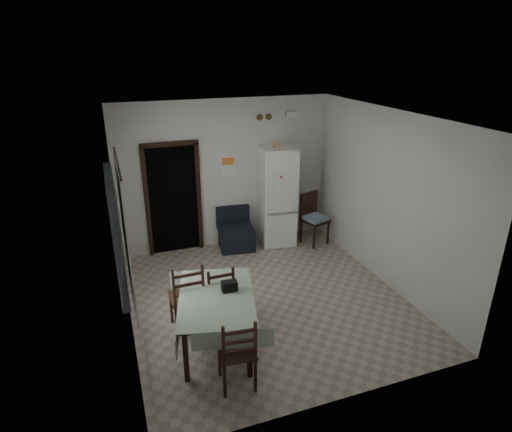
{
  "coord_description": "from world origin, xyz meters",
  "views": [
    {
      "loc": [
        -2.15,
        -5.48,
        3.83
      ],
      "look_at": [
        0.0,
        0.5,
        1.25
      ],
      "focal_mm": 30.0,
      "sensor_mm": 36.0,
      "label": 1
    }
  ],
  "objects": [
    {
      "name": "calendar_image",
      "position": [
        0.05,
        2.23,
        1.72
      ],
      "size": [
        0.24,
        0.01,
        0.14
      ],
      "primitive_type": "cube",
      "color": "orange",
      "rests_on": "ground"
    },
    {
      "name": "ground",
      "position": [
        0.0,
        0.0,
        0.0
      ],
      "size": [
        4.5,
        4.5,
        0.0
      ],
      "primitive_type": "plane",
      "color": "#A59887",
      "rests_on": "ground"
    },
    {
      "name": "dining_chair_far_left",
      "position": [
        -1.33,
        -0.32,
        0.54
      ],
      "size": [
        0.47,
        0.47,
        1.08
      ],
      "primitive_type": null,
      "rotation": [
        0.0,
        0.0,
        3.16
      ],
      "color": "black",
      "rests_on": "ground"
    },
    {
      "name": "dining_table",
      "position": [
        -1.03,
        -0.83,
        0.38
      ],
      "size": [
        1.29,
        1.66,
        0.77
      ],
      "primitive_type": null,
      "rotation": [
        0.0,
        0.0,
        -0.24
      ],
      "color": "#99AD94",
      "rests_on": "ground"
    },
    {
      "name": "black_bag",
      "position": [
        -0.82,
        -0.74,
        0.83
      ],
      "size": [
        0.21,
        0.13,
        0.14
      ],
      "primitive_type": "cube",
      "rotation": [
        0.0,
        0.0,
        -0.03
      ],
      "color": "black",
      "rests_on": "dining_table"
    },
    {
      "name": "navy_seat",
      "position": [
        0.1,
        1.93,
        0.41
      ],
      "size": [
        0.75,
        0.73,
        0.81
      ],
      "primitive_type": null,
      "rotation": [
        0.0,
        0.0,
        -0.13
      ],
      "color": "black",
      "rests_on": "ground"
    },
    {
      "name": "wall_left",
      "position": [
        -2.1,
        0.0,
        1.45
      ],
      "size": [
        0.02,
        4.5,
        2.9
      ],
      "primitive_type": null,
      "color": "silver",
      "rests_on": "ground"
    },
    {
      "name": "vent_right",
      "position": [
        0.88,
        2.23,
        2.52
      ],
      "size": [
        0.12,
        0.03,
        0.12
      ],
      "primitive_type": "cylinder",
      "rotation": [
        1.57,
        0.0,
        0.0
      ],
      "color": "brown",
      "rests_on": "ground"
    },
    {
      "name": "wall_right",
      "position": [
        2.1,
        0.0,
        1.45
      ],
      "size": [
        0.02,
        4.5,
        2.9
      ],
      "primitive_type": null,
      "color": "silver",
      "rests_on": "ground"
    },
    {
      "name": "ceiling",
      "position": [
        0.0,
        0.0,
        2.9
      ],
      "size": [
        4.2,
        4.5,
        0.02
      ],
      "primitive_type": null,
      "color": "white",
      "rests_on": "ground"
    },
    {
      "name": "corner_chair",
      "position": [
        1.67,
        1.62,
        0.52
      ],
      "size": [
        0.56,
        0.56,
        1.05
      ],
      "primitive_type": null,
      "rotation": [
        0.0,
        0.0,
        0.29
      ],
      "color": "black",
      "rests_on": "ground"
    },
    {
      "name": "tan_cone",
      "position": [
        0.93,
        1.9,
        2.07
      ],
      "size": [
        0.2,
        0.2,
        0.16
      ],
      "primitive_type": "cone",
      "rotation": [
        0.0,
        0.0,
        -0.01
      ],
      "color": "tan",
      "rests_on": "fridge"
    },
    {
      "name": "window_recess",
      "position": [
        -2.15,
        -0.2,
        1.55
      ],
      "size": [
        0.1,
        1.2,
        1.6
      ],
      "primitive_type": "cube",
      "color": "silver",
      "rests_on": "ground"
    },
    {
      "name": "dining_chair_far_right",
      "position": [
        -0.87,
        -0.32,
        0.48
      ],
      "size": [
        0.41,
        0.41,
        0.95
      ],
      "primitive_type": null,
      "rotation": [
        0.0,
        0.0,
        3.16
      ],
      "color": "black",
      "rests_on": "ground"
    },
    {
      "name": "fridge",
      "position": [
        0.95,
        1.93,
        1.0
      ],
      "size": [
        0.71,
        0.71,
        1.99
      ],
      "primitive_type": null,
      "rotation": [
        0.0,
        0.0,
        -0.11
      ],
      "color": "white",
      "rests_on": "ground"
    },
    {
      "name": "curtain_rod",
      "position": [
        -2.03,
        -0.2,
        2.5
      ],
      "size": [
        0.02,
        1.6,
        0.02
      ],
      "primitive_type": "cylinder",
      "rotation": [
        1.57,
        0.0,
        0.0
      ],
      "color": "black",
      "rests_on": "ground"
    },
    {
      "name": "wall_back",
      "position": [
        0.0,
        2.25,
        1.45
      ],
      "size": [
        4.2,
        0.02,
        2.9
      ],
      "primitive_type": null,
      "color": "silver",
      "rests_on": "ground"
    },
    {
      "name": "emergency_light",
      "position": [
        1.35,
        2.21,
        2.55
      ],
      "size": [
        0.25,
        0.07,
        0.09
      ],
      "primitive_type": "cube",
      "color": "white",
      "rests_on": "ground"
    },
    {
      "name": "vent_left",
      "position": [
        0.7,
        2.23,
        2.52
      ],
      "size": [
        0.12,
        0.03,
        0.12
      ],
      "primitive_type": "cylinder",
      "rotation": [
        1.57,
        0.0,
        0.0
      ],
      "color": "brown",
      "rests_on": "ground"
    },
    {
      "name": "dining_chair_near_head",
      "position": [
        -1.0,
        -1.6,
        0.49
      ],
      "size": [
        0.46,
        0.46,
        0.99
      ],
      "primitive_type": null,
      "rotation": [
        0.0,
        0.0,
        3.04
      ],
      "color": "black",
      "rests_on": "ground"
    },
    {
      "name": "calendar",
      "position": [
        0.05,
        2.24,
        1.62
      ],
      "size": [
        0.28,
        0.02,
        0.4
      ],
      "primitive_type": "cube",
      "color": "white",
      "rests_on": "ground"
    },
    {
      "name": "light_switch",
      "position": [
        0.15,
        2.24,
        1.1
      ],
      "size": [
        0.08,
        0.02,
        0.12
      ],
      "primitive_type": "cube",
      "color": "beige",
      "rests_on": "ground"
    },
    {
      "name": "wall_front",
      "position": [
        0.0,
        -2.25,
        1.45
      ],
      "size": [
        4.2,
        0.02,
        2.9
      ],
      "primitive_type": null,
      "color": "silver",
      "rests_on": "ground"
    },
    {
      "name": "doorway",
      "position": [
        -1.05,
        2.45,
        1.06
      ],
      "size": [
        1.06,
        0.52,
        2.22
      ],
      "color": "black",
      "rests_on": "ground"
    },
    {
      "name": "curtain",
      "position": [
        -2.04,
        -0.2,
        1.55
      ],
      "size": [
        0.02,
        1.45,
        1.85
      ],
      "primitive_type": "cube",
      "color": "beige",
      "rests_on": "ground"
    }
  ]
}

